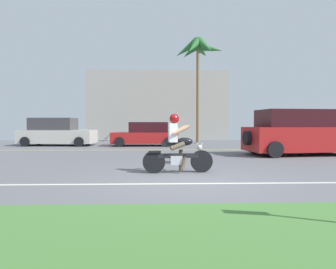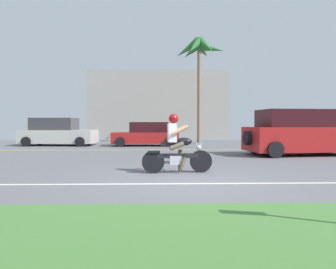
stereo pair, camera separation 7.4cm
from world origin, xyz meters
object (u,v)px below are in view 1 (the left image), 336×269
suv_nearby (299,133)px  palm_tree_0 (198,52)px  parked_car_0 (57,133)px  motorcyclist (177,148)px  parked_car_1 (146,135)px

suv_nearby → palm_tree_0: size_ratio=0.65×
suv_nearby → parked_car_0: suv_nearby is taller
motorcyclist → parked_car_1: motorcyclist is taller
suv_nearby → parked_car_1: size_ratio=1.22×
suv_nearby → palm_tree_0: 10.95m
parked_car_1 → suv_nearby: bearing=-40.5°
motorcyclist → parked_car_0: parked_car_0 is taller
parked_car_1 → palm_tree_0: bearing=43.4°
motorcyclist → parked_car_0: (-6.59, 10.69, 0.10)m
motorcyclist → parked_car_0: bearing=121.7°
palm_tree_0 → parked_car_0: bearing=-161.8°
motorcyclist → parked_car_1: (-1.22, 10.27, -0.00)m
suv_nearby → parked_car_0: 13.48m
parked_car_0 → parked_car_1: 5.39m
parked_car_1 → palm_tree_0: size_ratio=0.53×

